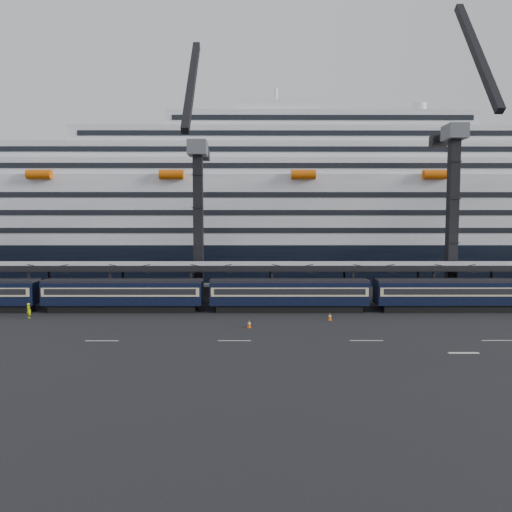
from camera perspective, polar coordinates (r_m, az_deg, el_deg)
The scene contains 10 objects.
ground at distance 47.46m, azimuth 14.86°, elevation -8.98°, with size 260.00×260.00×0.00m, color black.
lane_markings at distance 45.58m, azimuth 26.71°, elevation -9.80°, with size 111.00×4.27×0.02m.
train at distance 55.79m, azimuth 7.58°, elevation -4.64°, with size 133.05×3.00×4.05m.
canopy at distance 60.13m, azimuth 11.49°, elevation -1.14°, with size 130.00×6.25×5.53m.
cruise_ship at distance 91.33m, azimuth 6.82°, elevation 5.10°, with size 214.09×28.84×34.00m.
crane_dark_near at distance 63.74m, azimuth -7.28°, elevation 5.21°, with size 4.50×17.75×35.08m.
crane_dark_mid at distance 67.96m, azimuth 23.52°, elevation 6.04°, with size 4.50×18.24×39.64m.
worker at distance 57.50m, azimuth -26.54°, elevation -6.12°, with size 0.63×0.41×1.72m, color #C1E30B.
traffic_cone_c at distance 46.99m, azimuth -0.86°, elevation -8.45°, with size 0.43×0.43×0.85m.
traffic_cone_d at distance 51.18m, azimuth 9.20°, elevation -7.45°, with size 0.44×0.44×0.87m.
Camera 1 is at (-12.16, -44.65, 10.55)m, focal length 32.00 mm.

